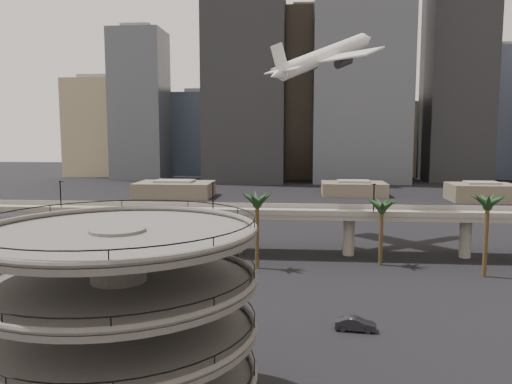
# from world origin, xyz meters

# --- Properties ---
(parking_ramp) EXTENTS (22.20, 22.20, 17.35)m
(parking_ramp) POSITION_xyz_m (-13.00, -4.00, 9.84)
(parking_ramp) COLOR #524F4D
(parking_ramp) RESTS_ON ground
(overpass) EXTENTS (130.00, 9.30, 14.70)m
(overpass) POSITION_xyz_m (0.00, 55.00, 7.34)
(overpass) COLOR slate
(overpass) RESTS_ON ground
(palm_trees) EXTENTS (42.40, 10.40, 14.00)m
(palm_trees) POSITION_xyz_m (14.02, 44.65, 11.43)
(palm_trees) COLOR #48381F
(palm_trees) RESTS_ON ground
(low_buildings) EXTENTS (135.00, 27.50, 6.80)m
(low_buildings) POSITION_xyz_m (6.89, 142.30, 2.86)
(low_buildings) COLOR brown
(low_buildings) RESTS_ON ground
(skyline) EXTENTS (269.00, 86.00, 117.60)m
(skyline) POSITION_xyz_m (15.11, 217.08, 42.99)
(skyline) COLOR gray
(skyline) RESTS_ON ground
(airborne_jet) EXTENTS (25.50, 24.76, 14.11)m
(airborne_jet) POSITION_xyz_m (6.45, 69.50, 40.12)
(airborne_jet) COLOR silver
(airborne_jet) RESTS_ON ground
(car_a) EXTENTS (4.90, 2.65, 1.58)m
(car_a) POSITION_xyz_m (-10.40, 19.80, 0.79)
(car_a) COLOR #A41917
(car_a) RESTS_ON ground
(car_b) EXTENTS (5.13, 2.21, 1.64)m
(car_b) POSITION_xyz_m (8.21, 17.11, 0.82)
(car_b) COLOR black
(car_b) RESTS_ON ground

